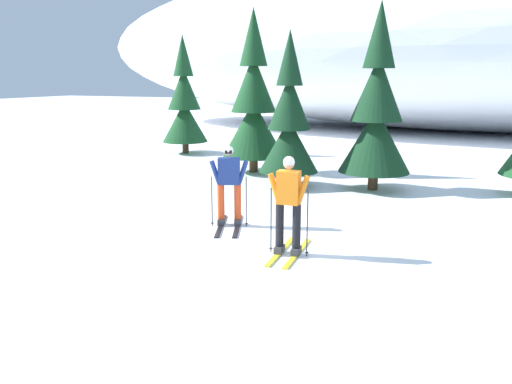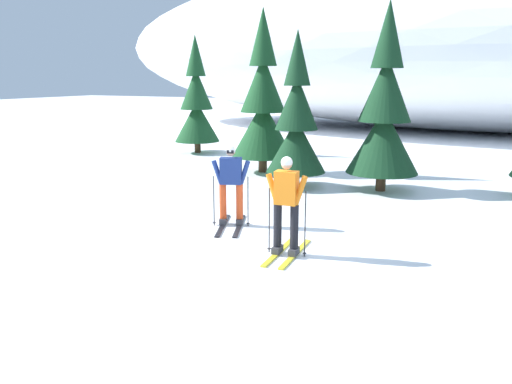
{
  "view_description": "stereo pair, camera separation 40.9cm",
  "coord_description": "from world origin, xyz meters",
  "px_view_note": "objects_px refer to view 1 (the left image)",
  "views": [
    {
      "loc": [
        3.12,
        -8.71,
        3.14
      ],
      "look_at": [
        -0.66,
        0.25,
        0.95
      ],
      "focal_mm": 35.98,
      "sensor_mm": 36.0,
      "label": 1
    },
    {
      "loc": [
        3.49,
        -8.54,
        3.14
      ],
      "look_at": [
        -0.66,
        0.25,
        0.95
      ],
      "focal_mm": 35.98,
      "sensor_mm": 36.0,
      "label": 2
    }
  ],
  "objects_px": {
    "pine_tree_center_left": "(289,123)",
    "skier_orange_jacket": "(288,204)",
    "pine_tree_left": "(254,105)",
    "skier_navy_jacket": "(229,184)",
    "pine_tree_center_right": "(376,113)",
    "pine_tree_far_left": "(184,104)"
  },
  "relations": [
    {
      "from": "skier_orange_jacket",
      "to": "pine_tree_center_left",
      "type": "relative_size",
      "value": 0.41
    },
    {
      "from": "skier_navy_jacket",
      "to": "pine_tree_far_left",
      "type": "height_order",
      "value": "pine_tree_far_left"
    },
    {
      "from": "pine_tree_center_left",
      "to": "pine_tree_center_right",
      "type": "xyz_separation_m",
      "value": [
        2.35,
        0.54,
        0.3
      ]
    },
    {
      "from": "skier_orange_jacket",
      "to": "pine_tree_left",
      "type": "bearing_deg",
      "value": 117.42
    },
    {
      "from": "skier_navy_jacket",
      "to": "pine_tree_center_right",
      "type": "height_order",
      "value": "pine_tree_center_right"
    },
    {
      "from": "skier_navy_jacket",
      "to": "pine_tree_left",
      "type": "height_order",
      "value": "pine_tree_left"
    },
    {
      "from": "pine_tree_left",
      "to": "pine_tree_center_left",
      "type": "distance_m",
      "value": 2.58
    },
    {
      "from": "skier_navy_jacket",
      "to": "pine_tree_far_left",
      "type": "distance_m",
      "value": 11.04
    },
    {
      "from": "skier_orange_jacket",
      "to": "pine_tree_left",
      "type": "relative_size",
      "value": 0.34
    },
    {
      "from": "pine_tree_center_left",
      "to": "pine_tree_far_left",
      "type": "bearing_deg",
      "value": 143.06
    },
    {
      "from": "pine_tree_left",
      "to": "pine_tree_center_right",
      "type": "distance_m",
      "value": 4.38
    },
    {
      "from": "pine_tree_center_left",
      "to": "skier_orange_jacket",
      "type": "bearing_deg",
      "value": -70.71
    },
    {
      "from": "skier_navy_jacket",
      "to": "pine_tree_center_right",
      "type": "xyz_separation_m",
      "value": [
        2.19,
        4.83,
        1.23
      ]
    },
    {
      "from": "skier_navy_jacket",
      "to": "skier_orange_jacket",
      "type": "relative_size",
      "value": 0.96
    },
    {
      "from": "pine_tree_center_left",
      "to": "pine_tree_center_right",
      "type": "relative_size",
      "value": 0.86
    },
    {
      "from": "skier_orange_jacket",
      "to": "pine_tree_center_right",
      "type": "distance_m",
      "value": 6.23
    },
    {
      "from": "pine_tree_far_left",
      "to": "skier_orange_jacket",
      "type": "bearing_deg",
      "value": -51.46
    },
    {
      "from": "skier_orange_jacket",
      "to": "pine_tree_center_left",
      "type": "xyz_separation_m",
      "value": [
        -1.95,
        5.57,
        0.91
      ]
    },
    {
      "from": "skier_orange_jacket",
      "to": "pine_tree_far_left",
      "type": "height_order",
      "value": "pine_tree_far_left"
    },
    {
      "from": "pine_tree_left",
      "to": "pine_tree_center_left",
      "type": "height_order",
      "value": "pine_tree_left"
    },
    {
      "from": "pine_tree_far_left",
      "to": "pine_tree_left",
      "type": "bearing_deg",
      "value": -33.75
    },
    {
      "from": "pine_tree_far_left",
      "to": "pine_tree_center_right",
      "type": "distance_m",
      "value": 9.49
    }
  ]
}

